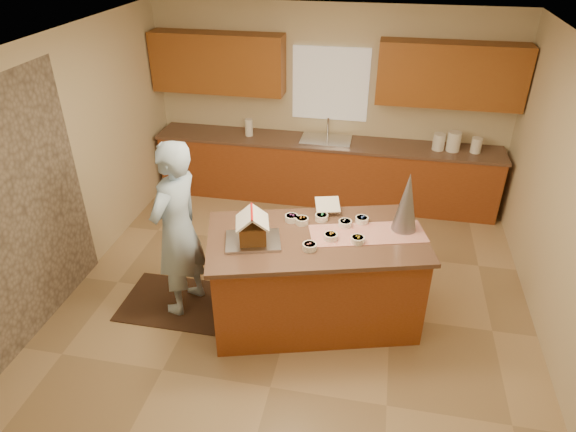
# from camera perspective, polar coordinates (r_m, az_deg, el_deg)

# --- Properties ---
(floor) EXTENTS (5.50, 5.50, 0.00)m
(floor) POSITION_cam_1_polar(r_m,az_deg,el_deg) (5.59, 0.62, -9.98)
(floor) COLOR tan
(floor) RESTS_ON ground
(ceiling) EXTENTS (5.50, 5.50, 0.00)m
(ceiling) POSITION_cam_1_polar(r_m,az_deg,el_deg) (4.34, 0.83, 18.11)
(ceiling) COLOR silver
(ceiling) RESTS_ON floor
(wall_back) EXTENTS (5.50, 5.50, 0.00)m
(wall_back) POSITION_cam_1_polar(r_m,az_deg,el_deg) (7.33, 4.73, 12.38)
(wall_back) COLOR beige
(wall_back) RESTS_ON floor
(wall_left) EXTENTS (5.50, 5.50, 0.00)m
(wall_left) POSITION_cam_1_polar(r_m,az_deg,el_deg) (5.77, -24.58, 4.35)
(wall_left) COLOR beige
(wall_left) RESTS_ON floor
(stone_accent) EXTENTS (0.00, 2.50, 2.50)m
(stone_accent) POSITION_cam_1_polar(r_m,az_deg,el_deg) (5.25, -28.76, -0.57)
(stone_accent) COLOR gray
(stone_accent) RESTS_ON wall_left
(window_curtain) EXTENTS (1.05, 0.03, 1.00)m
(window_curtain) POSITION_cam_1_polar(r_m,az_deg,el_deg) (7.21, 4.80, 14.57)
(window_curtain) COLOR white
(window_curtain) RESTS_ON wall_back
(back_counter_base) EXTENTS (4.80, 0.60, 0.88)m
(back_counter_base) POSITION_cam_1_polar(r_m,az_deg,el_deg) (7.40, 4.14, 4.96)
(back_counter_base) COLOR brown
(back_counter_base) RESTS_ON floor
(back_counter_top) EXTENTS (4.85, 0.63, 0.04)m
(back_counter_top) POSITION_cam_1_polar(r_m,az_deg,el_deg) (7.21, 4.28, 8.25)
(back_counter_top) COLOR brown
(back_counter_top) RESTS_ON back_counter_base
(upper_cabinet_left) EXTENTS (1.85, 0.35, 0.80)m
(upper_cabinet_left) POSITION_cam_1_polar(r_m,az_deg,el_deg) (7.34, -7.90, 16.69)
(upper_cabinet_left) COLOR #965820
(upper_cabinet_left) RESTS_ON wall_back
(upper_cabinet_right) EXTENTS (1.85, 0.35, 0.80)m
(upper_cabinet_right) POSITION_cam_1_polar(r_m,az_deg,el_deg) (7.01, 17.86, 14.89)
(upper_cabinet_right) COLOR #965820
(upper_cabinet_right) RESTS_ON wall_back
(sink) EXTENTS (0.70, 0.45, 0.12)m
(sink) POSITION_cam_1_polar(r_m,az_deg,el_deg) (7.21, 4.28, 8.18)
(sink) COLOR silver
(sink) RESTS_ON back_counter_top
(faucet) EXTENTS (0.03, 0.03, 0.28)m
(faucet) POSITION_cam_1_polar(r_m,az_deg,el_deg) (7.32, 4.51, 9.94)
(faucet) COLOR silver
(faucet) RESTS_ON back_counter_top
(island_base) EXTENTS (2.18, 1.49, 0.97)m
(island_base) POSITION_cam_1_polar(r_m,az_deg,el_deg) (5.15, 3.05, -7.21)
(island_base) COLOR brown
(island_base) RESTS_ON floor
(island_top) EXTENTS (2.29, 1.60, 0.04)m
(island_top) POSITION_cam_1_polar(r_m,az_deg,el_deg) (4.86, 3.21, -2.49)
(island_top) COLOR brown
(island_top) RESTS_ON island_base
(table_runner) EXTENTS (1.17, 0.68, 0.01)m
(table_runner) POSITION_cam_1_polar(r_m,az_deg,el_deg) (4.93, 8.95, -1.96)
(table_runner) COLOR #AE150C
(table_runner) RESTS_ON island_top
(baking_tray) EXTENTS (0.59, 0.50, 0.03)m
(baking_tray) POSITION_cam_1_polar(r_m,az_deg,el_deg) (4.75, -3.96, -2.81)
(baking_tray) COLOR silver
(baking_tray) RESTS_ON island_top
(cookbook) EXTENTS (0.28, 0.25, 0.10)m
(cookbook) POSITION_cam_1_polar(r_m,az_deg,el_deg) (5.17, 4.47, 1.26)
(cookbook) COLOR white
(cookbook) RESTS_ON island_top
(tinsel_tree) EXTENTS (0.30, 0.30, 0.61)m
(tinsel_tree) POSITION_cam_1_polar(r_m,az_deg,el_deg) (4.92, 13.23, 1.54)
(tinsel_tree) COLOR #9D9FA9
(tinsel_tree) RESTS_ON island_top
(rug) EXTENTS (1.28, 0.84, 0.01)m
(rug) POSITION_cam_1_polar(r_m,az_deg,el_deg) (5.73, -11.78, -9.53)
(rug) COLOR black
(rug) RESTS_ON floor
(boy) EXTENTS (0.61, 0.78, 1.89)m
(boy) POSITION_cam_1_polar(r_m,az_deg,el_deg) (5.16, -12.37, -1.52)
(boy) COLOR #A4C5E9
(boy) RESTS_ON rug
(canister_a) EXTENTS (0.16, 0.16, 0.22)m
(canister_a) POSITION_cam_1_polar(r_m,az_deg,el_deg) (7.16, 16.60, 8.00)
(canister_a) COLOR white
(canister_a) RESTS_ON back_counter_top
(canister_b) EXTENTS (0.18, 0.18, 0.26)m
(canister_b) POSITION_cam_1_polar(r_m,az_deg,el_deg) (7.17, 18.14, 7.98)
(canister_b) COLOR white
(canister_b) RESTS_ON back_counter_top
(canister_c) EXTENTS (0.14, 0.14, 0.20)m
(canister_c) POSITION_cam_1_polar(r_m,az_deg,el_deg) (7.23, 20.42, 7.47)
(canister_c) COLOR white
(canister_c) RESTS_ON back_counter_top
(paper_towel) EXTENTS (0.11, 0.11, 0.24)m
(paper_towel) POSITION_cam_1_polar(r_m,az_deg,el_deg) (7.36, -4.43, 9.91)
(paper_towel) COLOR white
(paper_towel) RESTS_ON back_counter_top
(gingerbread_house) EXTENTS (0.37, 0.38, 0.31)m
(gingerbread_house) POSITION_cam_1_polar(r_m,az_deg,el_deg) (4.68, -4.02, -1.49)
(gingerbread_house) COLOR brown
(gingerbread_house) RESTS_ON baking_tray
(candy_bowls) EXTENTS (0.82, 0.70, 0.06)m
(candy_bowls) POSITION_cam_1_polar(r_m,az_deg,el_deg) (4.93, 4.45, -1.30)
(candy_bowls) COLOR #25A265
(candy_bowls) RESTS_ON island_top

